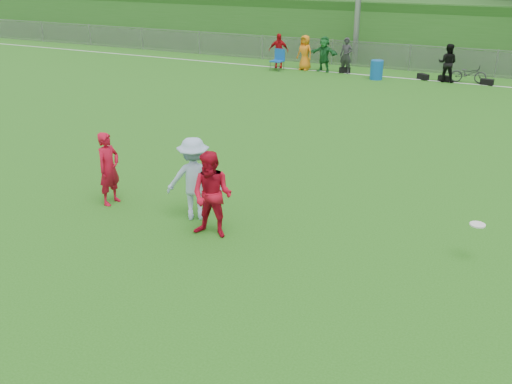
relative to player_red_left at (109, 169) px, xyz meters
The scene contains 13 objects.
ground 3.04m from the player_red_left, 11.27° to the right, with size 120.00×120.00×0.00m, color #226615.
sideline_far 17.68m from the player_red_left, 80.66° to the left, with size 60.00×0.10×0.01m, color white.
fence 19.64m from the player_red_left, 81.60° to the left, with size 58.00×0.06×1.30m.
berm 30.57m from the player_red_left, 84.62° to the left, with size 120.00×18.00×3.00m, color #1F5417.
spectator_row 17.43m from the player_red_left, 90.31° to the left, with size 9.20×0.74×1.69m.
gear_bags 17.98m from the player_red_left, 77.40° to the left, with size 7.11×0.57×0.26m.
player_red_left is the anchor object (origin of this frame).
player_red_center 2.97m from the player_red_left, ahead, with size 0.87×0.68×1.80m, color red.
player_blue 2.17m from the player_red_left, ahead, with size 1.18×0.68×1.83m, color #A5C1E5.
frisbee 7.90m from the player_red_left, ahead, with size 0.28×0.28×0.03m.
recycling_bin 16.77m from the player_red_left, 83.33° to the left, with size 0.58×0.58×0.87m, color #1058B1.
camp_chair 17.02m from the player_red_left, 100.38° to the left, with size 0.63×0.64×1.02m.
bicycle 18.63m from the player_red_left, 71.64° to the left, with size 0.54×1.54×0.81m, color #2A2A2C.
Camera 1 is at (5.35, -8.96, 5.34)m, focal length 40.00 mm.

